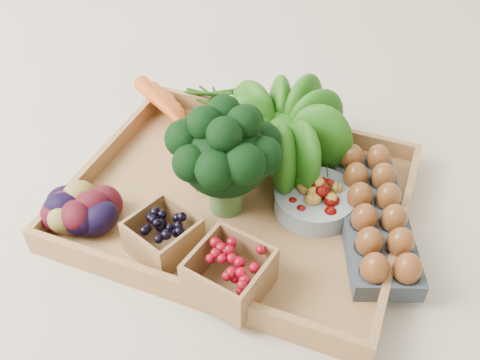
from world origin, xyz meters
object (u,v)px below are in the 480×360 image
at_px(tray, 240,202).
at_px(broccoli, 225,174).
at_px(egg_carton, 373,220).
at_px(cherry_bowl, 314,200).

distance_m(tray, broccoli, 0.09).
relative_size(broccoli, egg_carton, 0.64).
distance_m(broccoli, cherry_bowl, 0.16).
xyz_separation_m(cherry_bowl, egg_carton, (0.10, -0.01, -0.00)).
bearing_deg(cherry_bowl, egg_carton, -4.95).
distance_m(broccoli, egg_carton, 0.25).
relative_size(tray, egg_carton, 1.87).
xyz_separation_m(tray, broccoli, (-0.02, -0.03, 0.08)).
distance_m(tray, cherry_bowl, 0.13).
bearing_deg(egg_carton, broccoli, 169.73).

